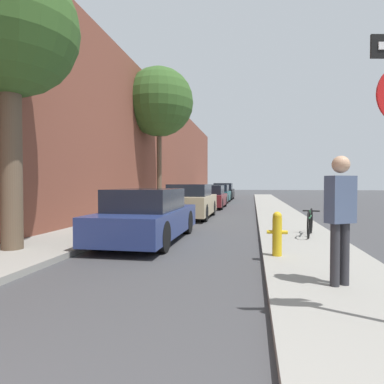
{
  "coord_description": "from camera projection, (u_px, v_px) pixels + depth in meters",
  "views": [
    {
      "loc": [
        1.7,
        -0.21,
        1.49
      ],
      "look_at": [
        -0.18,
        10.22,
        1.22
      ],
      "focal_mm": 31.59,
      "sensor_mm": 36.0,
      "label": 1
    }
  ],
  "objects": [
    {
      "name": "pedestrian",
      "position": [
        340.0,
        210.0,
        4.5
      ],
      "size": [
        0.43,
        0.37,
        1.74
      ],
      "rotation": [
        0.0,
        0.0,
        -2.6
      ],
      "color": "#2D2D33",
      "rests_on": "sidewalk_right"
    },
    {
      "name": "ground_plane",
      "position": [
        217.0,
        214.0,
        16.29
      ],
      "size": [
        120.0,
        120.0,
        0.0
      ],
      "primitive_type": "plane",
      "color": "#3D3D3F"
    },
    {
      "name": "parked_car_champagne",
      "position": [
        191.0,
        202.0,
        14.42
      ],
      "size": [
        1.77,
        4.27,
        1.45
      ],
      "color": "black",
      "rests_on": "ground"
    },
    {
      "name": "parked_car_teal",
      "position": [
        218.0,
        194.0,
        26.01
      ],
      "size": [
        1.8,
        4.08,
        1.39
      ],
      "color": "black",
      "rests_on": "ground"
    },
    {
      "name": "parked_car_black",
      "position": [
        223.0,
        192.0,
        30.95
      ],
      "size": [
        1.81,
        3.98,
        1.49
      ],
      "color": "black",
      "rests_on": "ground"
    },
    {
      "name": "parked_car_navy",
      "position": [
        148.0,
        216.0,
        8.68
      ],
      "size": [
        1.71,
        4.5,
        1.35
      ],
      "color": "black",
      "rests_on": "ground"
    },
    {
      "name": "fire_hydrant",
      "position": [
        277.0,
        233.0,
        6.37
      ],
      "size": [
        0.38,
        0.18,
        0.84
      ],
      "color": "gold",
      "rests_on": "sidewalk_right"
    },
    {
      "name": "sidewalk_left",
      "position": [
        159.0,
        212.0,
        16.8
      ],
      "size": [
        2.0,
        52.0,
        0.12
      ],
      "color": "gray",
      "rests_on": "ground"
    },
    {
      "name": "sidewalk_right",
      "position": [
        279.0,
        214.0,
        15.77
      ],
      "size": [
        2.0,
        52.0,
        0.12
      ],
      "color": "gray",
      "rests_on": "ground"
    },
    {
      "name": "building_facade_left",
      "position": [
        133.0,
        140.0,
        16.94
      ],
      "size": [
        0.7,
        52.0,
        7.3
      ],
      "color": "brown",
      "rests_on": "ground"
    },
    {
      "name": "bicycle",
      "position": [
        310.0,
        222.0,
        8.82
      ],
      "size": [
        0.52,
        1.64,
        0.68
      ],
      "rotation": [
        0.0,
        0.0,
        -0.22
      ],
      "color": "black",
      "rests_on": "sidewalk_right"
    },
    {
      "name": "parked_car_maroon",
      "position": [
        210.0,
        197.0,
        20.24
      ],
      "size": [
        1.75,
        4.26,
        1.36
      ],
      "color": "black",
      "rests_on": "ground"
    },
    {
      "name": "street_tree_far",
      "position": [
        159.0,
        102.0,
        17.27
      ],
      "size": [
        3.52,
        3.52,
        7.29
      ],
      "color": "brown",
      "rests_on": "sidewalk_left"
    },
    {
      "name": "street_tree_near",
      "position": [
        9.0,
        31.0,
        6.91
      ],
      "size": [
        2.8,
        2.8,
        5.97
      ],
      "color": "brown",
      "rests_on": "sidewalk_left"
    }
  ]
}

